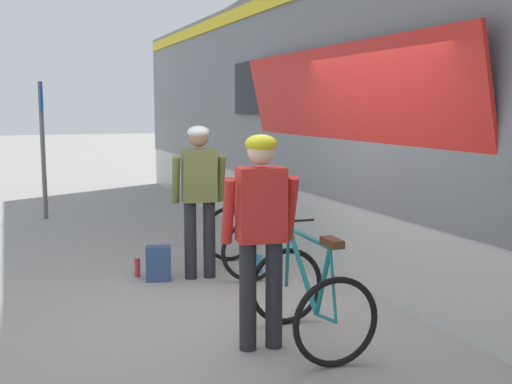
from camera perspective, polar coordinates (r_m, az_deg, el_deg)
name	(u,v)px	position (r m, az deg, el deg)	size (l,w,h in m)	color
ground_plane	(262,313)	(6.19, 0.52, -10.90)	(80.00, 80.00, 0.00)	gray
train_car	(424,107)	(8.44, 14.98, 7.42)	(3.21, 18.23, 3.88)	slate
cyclist_near_in_red	(261,222)	(5.08, 0.45, -2.77)	(0.64, 0.36, 1.76)	#232328
cyclist_far_in_olive	(199,188)	(7.22, -5.15, 0.37)	(0.64, 0.36, 1.76)	#232328
bicycle_near_teal	(309,297)	(5.34, 4.84, -9.46)	(0.76, 1.10, 0.99)	black
bicycle_far_black	(240,238)	(7.62, -1.43, -4.19)	(0.81, 1.13, 0.99)	black
backpack_on_platform	(159,263)	(7.33, -8.79, -6.39)	(0.28, 0.18, 0.40)	navy
water_bottle_near_the_bikes	(259,264)	(7.60, 0.31, -6.49)	(0.07, 0.07, 0.22)	#338CCC
water_bottle_by_the_backpack	(137,267)	(7.54, -10.67, -6.71)	(0.07, 0.07, 0.22)	red
platform_sign_post	(42,127)	(11.64, -18.77, 5.61)	(0.08, 0.70, 2.40)	#595B60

